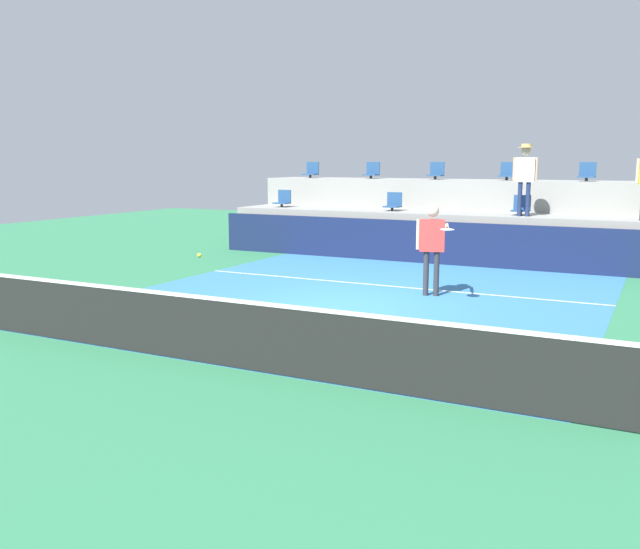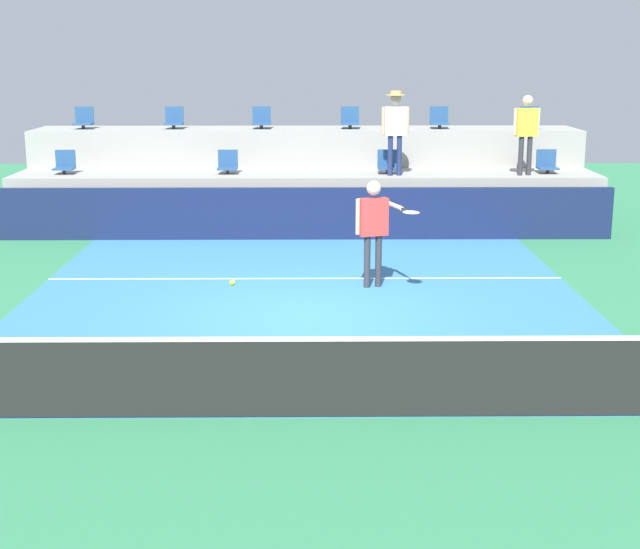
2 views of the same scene
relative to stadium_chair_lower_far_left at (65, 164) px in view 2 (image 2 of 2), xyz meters
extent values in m
plane|color=#2D754C|center=(5.36, -7.23, -1.46)|extent=(40.00, 40.00, 0.00)
cube|color=teal|center=(5.36, -6.23, -1.46)|extent=(9.00, 10.00, 0.01)
cube|color=white|center=(5.36, -4.83, -1.46)|extent=(9.00, 0.06, 0.00)
cube|color=black|center=(5.36, -11.23, -1.01)|extent=(10.40, 0.01, 0.87)
cube|color=white|center=(5.36, -11.23, -0.57)|extent=(10.40, 0.02, 0.05)
cube|color=#141E42|center=(5.36, -1.23, -0.91)|extent=(13.00, 0.16, 1.10)
cube|color=gray|center=(5.36, 0.07, -0.84)|extent=(13.00, 1.80, 1.25)
cube|color=gray|center=(5.36, 1.87, -0.41)|extent=(13.00, 1.80, 2.10)
cylinder|color=#2D2D33|center=(0.00, -0.08, -0.16)|extent=(0.08, 0.08, 0.10)
cube|color=navy|center=(0.00, -0.08, -0.09)|extent=(0.44, 0.40, 0.04)
cube|color=navy|center=(0.00, 0.10, 0.12)|extent=(0.44, 0.04, 0.38)
cylinder|color=#2D2D33|center=(3.62, -0.08, -0.16)|extent=(0.08, 0.08, 0.10)
cube|color=navy|center=(3.62, -0.08, -0.09)|extent=(0.44, 0.40, 0.04)
cube|color=navy|center=(3.62, 0.10, 0.12)|extent=(0.44, 0.04, 0.38)
cylinder|color=#2D2D33|center=(7.18, -0.08, -0.16)|extent=(0.08, 0.08, 0.10)
cube|color=navy|center=(7.18, -0.08, -0.09)|extent=(0.44, 0.40, 0.04)
cube|color=navy|center=(7.18, 0.10, 0.12)|extent=(0.44, 0.04, 0.38)
cylinder|color=#2D2D33|center=(10.74, -0.08, -0.16)|extent=(0.08, 0.08, 0.10)
cube|color=navy|center=(10.74, -0.08, -0.09)|extent=(0.44, 0.40, 0.04)
cube|color=navy|center=(10.74, 0.10, 0.12)|extent=(0.44, 0.04, 0.38)
cylinder|color=#2D2D33|center=(0.04, 1.72, 0.69)|extent=(0.08, 0.08, 0.10)
cube|color=navy|center=(0.04, 1.72, 0.76)|extent=(0.44, 0.40, 0.04)
cube|color=navy|center=(0.04, 1.90, 0.97)|extent=(0.44, 0.04, 0.38)
cylinder|color=#2D2D33|center=(2.20, 1.72, 0.69)|extent=(0.08, 0.08, 0.10)
cube|color=navy|center=(2.20, 1.72, 0.76)|extent=(0.44, 0.40, 0.04)
cube|color=navy|center=(2.20, 1.90, 0.97)|extent=(0.44, 0.04, 0.38)
cylinder|color=#2D2D33|center=(4.29, 1.72, 0.69)|extent=(0.08, 0.08, 0.10)
cube|color=navy|center=(4.29, 1.72, 0.76)|extent=(0.44, 0.40, 0.04)
cube|color=navy|center=(4.29, 1.90, 0.97)|extent=(0.44, 0.04, 0.38)
cylinder|color=#2D2D33|center=(6.41, 1.72, 0.69)|extent=(0.08, 0.08, 0.10)
cube|color=navy|center=(6.41, 1.72, 0.76)|extent=(0.44, 0.40, 0.04)
cube|color=navy|center=(6.41, 1.90, 0.97)|extent=(0.44, 0.04, 0.38)
cylinder|color=#2D2D33|center=(8.55, 1.72, 0.69)|extent=(0.08, 0.08, 0.10)
cube|color=navy|center=(8.55, 1.72, 0.76)|extent=(0.44, 0.40, 0.04)
cube|color=navy|center=(8.55, 1.90, 0.97)|extent=(0.44, 0.04, 0.38)
cylinder|color=#2D2D33|center=(10.73, 1.72, 0.69)|extent=(0.08, 0.08, 0.10)
cube|color=navy|center=(10.73, 1.72, 0.76)|extent=(0.44, 0.40, 0.04)
cube|color=navy|center=(10.73, 1.90, 0.97)|extent=(0.44, 0.04, 0.38)
cylinder|color=#2D2D33|center=(6.41, -5.45, -1.02)|extent=(0.14, 0.14, 0.89)
cylinder|color=#2D2D33|center=(6.60, -5.39, -1.02)|extent=(0.14, 0.14, 0.89)
cube|color=red|center=(6.51, -5.42, -0.26)|extent=(0.51, 0.31, 0.63)
sphere|color=beige|center=(6.51, -5.42, 0.22)|extent=(0.30, 0.30, 0.24)
cylinder|color=beige|center=(6.24, -5.50, -0.24)|extent=(0.09, 0.09, 0.59)
cylinder|color=beige|center=(6.85, -5.61, -0.05)|extent=(0.23, 0.56, 0.07)
cylinder|color=black|center=(6.96, -5.98, -0.05)|extent=(0.11, 0.26, 0.04)
ellipsoid|color=silver|center=(7.05, -6.24, -0.05)|extent=(0.34, 0.38, 0.03)
cylinder|color=navy|center=(7.20, -0.40, 0.22)|extent=(0.12, 0.12, 0.87)
cylinder|color=navy|center=(7.40, -0.37, 0.22)|extent=(0.12, 0.12, 0.87)
cube|color=white|center=(7.30, -0.38, 0.96)|extent=(0.49, 0.23, 0.62)
sphere|color=tan|center=(7.30, -0.38, 1.44)|extent=(0.26, 0.26, 0.24)
cylinder|color=tan|center=(7.03, -0.41, 0.98)|extent=(0.08, 0.08, 0.58)
cylinder|color=tan|center=(7.57, -0.35, 0.98)|extent=(0.08, 0.08, 0.58)
cylinder|color=tan|center=(7.30, -0.38, 1.52)|extent=(0.47, 0.47, 0.01)
cylinder|color=tan|center=(7.30, -0.38, 1.57)|extent=(0.27, 0.27, 0.09)
cylinder|color=#2D2D33|center=(10.05, -0.40, 0.21)|extent=(0.13, 0.13, 0.85)
cylinder|color=#2D2D33|center=(10.25, -0.37, 0.21)|extent=(0.13, 0.13, 0.85)
cube|color=yellow|center=(10.15, -0.38, 0.94)|extent=(0.48, 0.25, 0.60)
sphere|color=beige|center=(10.15, -0.38, 1.40)|extent=(0.26, 0.26, 0.23)
cylinder|color=beige|center=(9.89, -0.43, 0.96)|extent=(0.08, 0.08, 0.57)
cylinder|color=beige|center=(10.41, -0.34, 0.96)|extent=(0.08, 0.08, 0.57)
sphere|color=#CCE033|center=(4.56, -10.33, -0.18)|extent=(0.07, 0.07, 0.07)
camera|label=1|loc=(10.58, -18.29, 1.18)|focal=38.33mm
camera|label=2|loc=(5.46, -20.71, 2.39)|focal=52.27mm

